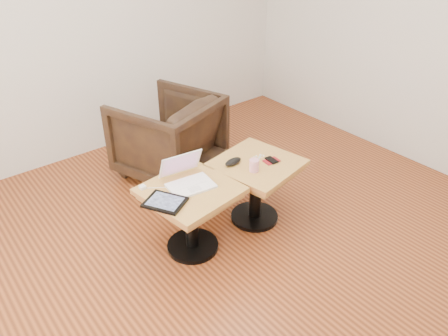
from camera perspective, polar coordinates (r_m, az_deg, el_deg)
room_shell at (r=2.38m, az=3.89°, el=11.22°), size 4.52×4.52×2.71m
side_table_left at (r=3.02m, az=-4.36°, el=-4.73°), size 0.64×0.64×0.52m
side_table_right at (r=3.31m, az=4.23°, el=-1.17°), size 0.67×0.67×0.52m
laptop at (r=2.98m, az=-4.81°, el=-1.36°), size 0.34×0.33×0.20m
tablet at (r=2.82m, az=-7.72°, el=-4.45°), size 0.29×0.31×0.02m
charging_adapter at (r=2.98m, az=-10.59°, el=-2.48°), size 0.04×0.04×0.02m
glasses_case at (r=3.20m, az=1.19°, el=0.84°), size 0.15×0.08×0.05m
striped_cup at (r=3.11m, az=3.95°, el=0.34°), size 0.09×0.09×0.09m
earbuds_tangle at (r=3.31m, az=4.70°, el=1.52°), size 0.07×0.05×0.01m
phone_on_sleeve at (r=3.26m, az=6.22°, el=0.99°), size 0.12×0.11×0.01m
armchair at (r=3.97m, az=-7.31°, el=4.18°), size 1.01×1.03×0.74m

